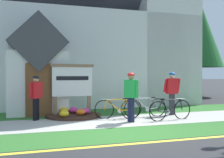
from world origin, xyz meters
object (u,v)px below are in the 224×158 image
object	(u,v)px
cyclist_in_blue_jersey	(36,94)
roadside_conifer	(198,32)
cyclist_in_yellow_jersey	(172,90)
bicycle_orange	(118,109)
church_sign	(72,82)
bicycle_silver	(145,107)
cyclist_in_red_jersey	(131,93)
bicycle_green	(170,110)

from	to	relation	value
cyclist_in_blue_jersey	roadside_conifer	size ratio (longest dim) A/B	0.21
cyclist_in_yellow_jersey	bicycle_orange	bearing A→B (deg)	-174.54
church_sign	bicycle_orange	distance (m)	2.13
bicycle_orange	cyclist_in_yellow_jersey	xyz separation A→B (m)	(2.42, 0.23, 0.66)
church_sign	bicycle_orange	size ratio (longest dim) A/B	1.25
bicycle_silver	roadside_conifer	bearing A→B (deg)	45.01
cyclist_in_blue_jersey	cyclist_in_red_jersey	bearing A→B (deg)	-23.55
roadside_conifer	cyclist_in_yellow_jersey	bearing A→B (deg)	-130.69
bicycle_green	roadside_conifer	xyz separation A→B (m)	(7.46, 8.95, 4.49)
church_sign	cyclist_in_yellow_jersey	xyz separation A→B (m)	(3.93, -0.92, -0.30)
cyclist_in_red_jersey	roadside_conifer	world-z (taller)	roadside_conifer
bicycle_orange	cyclist_in_blue_jersey	size ratio (longest dim) A/B	1.03
bicycle_orange	roadside_conifer	xyz separation A→B (m)	(9.19, 8.11, 4.50)
church_sign	bicycle_silver	xyz separation A→B (m)	(2.69, -1.06, -0.96)
bicycle_green	cyclist_in_yellow_jersey	bearing A→B (deg)	57.34
cyclist_in_blue_jersey	cyclist_in_yellow_jersey	world-z (taller)	cyclist_in_yellow_jersey
cyclist_in_yellow_jersey	roadside_conifer	xyz separation A→B (m)	(6.77, 7.87, 3.83)
bicycle_green	bicycle_orange	xyz separation A→B (m)	(-1.73, 0.85, -0.01)
bicycle_orange	roadside_conifer	distance (m)	13.06
bicycle_silver	cyclist_in_yellow_jersey	distance (m)	1.41
bicycle_green	bicycle_orange	bearing A→B (deg)	153.91
bicycle_silver	cyclist_in_red_jersey	distance (m)	1.49
bicycle_orange	cyclist_in_blue_jersey	bearing A→B (deg)	169.78
cyclist_in_blue_jersey	bicycle_silver	bearing A→B (deg)	-6.01
bicycle_silver	cyclist_in_red_jersey	xyz separation A→B (m)	(-0.97, -0.93, 0.64)
roadside_conifer	cyclist_in_blue_jersey	bearing A→B (deg)	-147.97
church_sign	cyclist_in_blue_jersey	size ratio (longest dim) A/B	1.28
cyclist_in_blue_jersey	bicycle_orange	bearing A→B (deg)	-10.22
bicycle_orange	roadside_conifer	size ratio (longest dim) A/B	0.22
church_sign	cyclist_in_blue_jersey	bearing A→B (deg)	-156.02
bicycle_silver	cyclist_in_blue_jersey	size ratio (longest dim) A/B	1.12
bicycle_green	cyclist_in_blue_jersey	xyz separation A→B (m)	(-4.65, 1.37, 0.56)
cyclist_in_red_jersey	bicycle_orange	bearing A→B (deg)	104.26
cyclist_in_yellow_jersey	roadside_conifer	size ratio (longest dim) A/B	0.23
cyclist_in_red_jersey	cyclist_in_yellow_jersey	xyz separation A→B (m)	(2.21, 1.07, 0.02)
bicycle_silver	bicycle_orange	distance (m)	1.19
bicycle_green	roadside_conifer	size ratio (longest dim) A/B	0.24
roadside_conifer	bicycle_orange	bearing A→B (deg)	-138.60
church_sign	cyclist_in_yellow_jersey	world-z (taller)	church_sign
church_sign	cyclist_in_yellow_jersey	size ratio (longest dim) A/B	1.18
bicycle_silver	cyclist_in_blue_jersey	bearing A→B (deg)	173.99
bicycle_green	cyclist_in_red_jersey	bearing A→B (deg)	179.70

